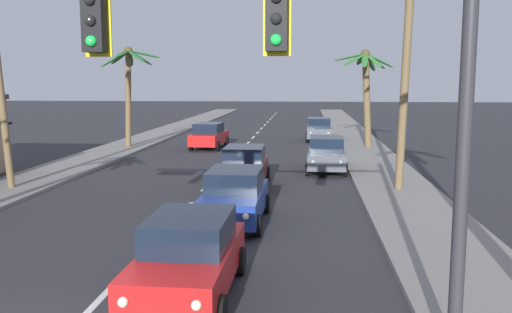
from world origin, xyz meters
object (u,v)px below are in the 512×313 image
at_px(sedan_third_in_queue, 235,196).
at_px(palm_right_second, 409,13).
at_px(traffic_signal_mast, 208,51).
at_px(sedan_oncoming_far, 209,135).
at_px(sedan_parked_mid_kerb, 319,129).
at_px(sedan_lead_at_stop_bar, 189,256).
at_px(sedan_parked_nearest_kerb, 326,154).
at_px(sedan_fifth_in_queue, 244,166).
at_px(palm_left_third, 129,76).
at_px(palm_right_third, 366,82).

bearing_deg(sedan_third_in_queue, palm_right_second, 41.16).
xyz_separation_m(traffic_signal_mast, sedan_oncoming_far, (-4.84, 27.06, -3.99)).
height_order(sedan_oncoming_far, sedan_parked_mid_kerb, same).
bearing_deg(sedan_lead_at_stop_bar, sedan_parked_nearest_kerb, 78.28).
distance_m(sedan_fifth_in_queue, palm_left_third, 15.71).
distance_m(sedan_oncoming_far, palm_right_third, 10.68).
xyz_separation_m(sedan_lead_at_stop_bar, sedan_fifth_in_queue, (-0.21, 11.92, 0.00)).
xyz_separation_m(sedan_lead_at_stop_bar, palm_left_third, (-9.11, 24.29, 3.86)).
bearing_deg(traffic_signal_mast, palm_right_third, 79.21).
bearing_deg(sedan_parked_mid_kerb, sedan_fifth_in_queue, -100.91).
distance_m(sedan_parked_nearest_kerb, palm_right_third, 10.01).
bearing_deg(sedan_parked_mid_kerb, sedan_third_in_queue, -97.40).
bearing_deg(palm_right_second, palm_left_third, 139.57).
bearing_deg(sedan_lead_at_stop_bar, palm_right_third, 76.33).
distance_m(sedan_lead_at_stop_bar, sedan_parked_mid_kerb, 30.34).
height_order(sedan_fifth_in_queue, palm_right_third, palm_right_third).
bearing_deg(palm_right_second, sedan_oncoming_far, 127.11).
bearing_deg(palm_left_third, sedan_parked_nearest_kerb, -33.05).
xyz_separation_m(traffic_signal_mast, palm_left_third, (-9.98, 26.66, -0.13)).
bearing_deg(palm_left_third, sedan_lead_at_stop_bar, -69.45).
height_order(sedan_fifth_in_queue, palm_left_third, palm_left_third).
height_order(sedan_fifth_in_queue, palm_right_second, palm_right_second).
bearing_deg(sedan_fifth_in_queue, sedan_parked_mid_kerb, 79.09).
bearing_deg(sedan_third_in_queue, palm_left_third, 116.82).
distance_m(sedan_parked_nearest_kerb, palm_left_third, 15.36).
bearing_deg(sedan_parked_mid_kerb, palm_left_third, -154.67).
xyz_separation_m(traffic_signal_mast, sedan_parked_mid_kerb, (2.43, 32.53, -3.99)).
distance_m(sedan_oncoming_far, palm_left_third, 6.44).
xyz_separation_m(sedan_lead_at_stop_bar, sedan_parked_mid_kerb, (3.30, 30.16, 0.00)).
height_order(sedan_lead_at_stop_bar, palm_left_third, palm_left_third).
xyz_separation_m(sedan_lead_at_stop_bar, palm_right_second, (6.20, 11.24, 6.10)).
xyz_separation_m(sedan_oncoming_far, palm_right_third, (10.09, 0.46, 3.49)).
distance_m(sedan_fifth_in_queue, palm_right_third, 15.07).
bearing_deg(sedan_lead_at_stop_bar, sedan_third_in_queue, 88.45).
xyz_separation_m(sedan_fifth_in_queue, palm_right_third, (6.33, 13.23, 3.49)).
bearing_deg(sedan_oncoming_far, sedan_parked_nearest_kerb, -49.28).
relative_size(sedan_oncoming_far, sedan_parked_nearest_kerb, 1.01).
relative_size(traffic_signal_mast, sedan_parked_nearest_kerb, 2.50).
relative_size(sedan_oncoming_far, sedan_parked_mid_kerb, 1.01).
xyz_separation_m(sedan_third_in_queue, sedan_oncoming_far, (-4.13, 18.73, 0.00)).
relative_size(sedan_lead_at_stop_bar, sedan_parked_mid_kerb, 1.00).
xyz_separation_m(traffic_signal_mast, sedan_parked_nearest_kerb, (2.49, 18.55, -3.99)).
xyz_separation_m(palm_left_third, palm_right_second, (15.31, -13.04, 2.24)).
height_order(traffic_signal_mast, sedan_lead_at_stop_bar, traffic_signal_mast).
xyz_separation_m(traffic_signal_mast, palm_right_third, (5.25, 27.52, -0.50)).
bearing_deg(sedan_parked_nearest_kerb, palm_right_second, -60.02).
bearing_deg(sedan_third_in_queue, sedan_oncoming_far, 102.44).
bearing_deg(sedan_oncoming_far, sedan_fifth_in_queue, -73.60).
bearing_deg(sedan_parked_nearest_kerb, palm_left_third, 146.95).
height_order(sedan_lead_at_stop_bar, sedan_oncoming_far, same).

